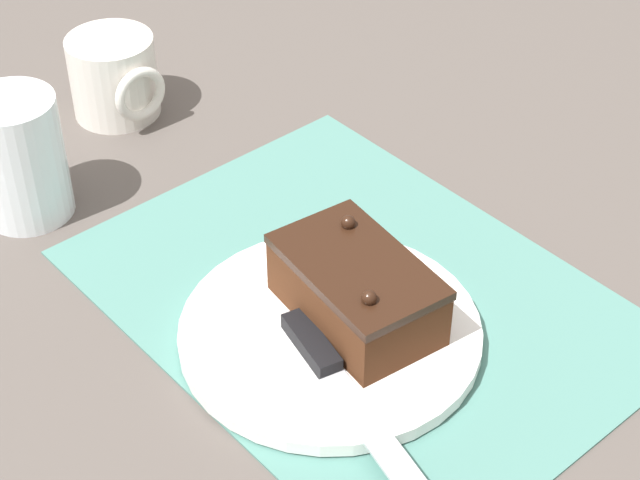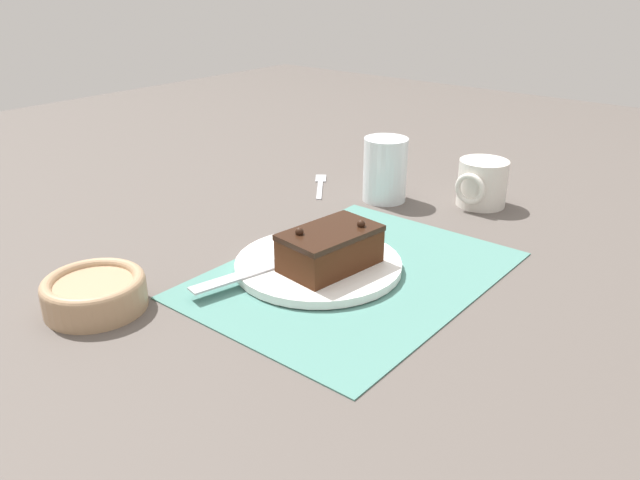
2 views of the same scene
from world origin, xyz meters
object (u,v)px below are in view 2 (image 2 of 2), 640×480
object	(u,v)px
chocolate_cake	(330,248)
coffee_mug	(482,183)
serving_knife	(280,261)
drinking_glass	(385,170)
cake_plate	(318,264)
small_bowl	(95,292)
dessert_fork	(320,184)

from	to	relation	value
chocolate_cake	coffee_mug	xyz separation A→B (m)	(-0.41, 0.03, -0.00)
serving_knife	drinking_glass	bearing A→B (deg)	-67.24
chocolate_cake	cake_plate	bearing A→B (deg)	-98.07
cake_plate	chocolate_cake	world-z (taller)	chocolate_cake
serving_knife	drinking_glass	distance (m)	0.36
coffee_mug	small_bowl	bearing A→B (deg)	-17.69
cake_plate	serving_knife	size ratio (longest dim) A/B	1.17
chocolate_cake	dessert_fork	size ratio (longest dim) A/B	1.16
drinking_glass	small_bowl	xyz separation A→B (m)	(0.58, -0.06, -0.04)
chocolate_cake	coffee_mug	bearing A→B (deg)	175.09
chocolate_cake	drinking_glass	world-z (taller)	drinking_glass
drinking_glass	small_bowl	distance (m)	0.59
chocolate_cake	dessert_fork	bearing A→B (deg)	-138.72
cake_plate	small_bowl	bearing A→B (deg)	-29.91
chocolate_cake	drinking_glass	xyz separation A→B (m)	(-0.32, -0.12, 0.02)
coffee_mug	dessert_fork	xyz separation A→B (m)	(0.10, -0.30, -0.04)
cake_plate	chocolate_cake	distance (m)	0.04
dessert_fork	coffee_mug	bearing A→B (deg)	-19.58
small_bowl	serving_knife	bearing A→B (deg)	152.20
cake_plate	serving_knife	bearing A→B (deg)	-39.44
small_bowl	coffee_mug	world-z (taller)	coffee_mug
chocolate_cake	small_bowl	bearing A→B (deg)	-34.07
chocolate_cake	dessert_fork	distance (m)	0.41
drinking_glass	small_bowl	bearing A→B (deg)	-5.76
cake_plate	drinking_glass	distance (m)	0.33
cake_plate	dessert_fork	bearing A→B (deg)	-141.11
coffee_mug	chocolate_cake	bearing A→B (deg)	-4.91
small_bowl	dessert_fork	size ratio (longest dim) A/B	1.02
serving_knife	small_bowl	bearing A→B (deg)	75.46
serving_knife	small_bowl	xyz separation A→B (m)	(0.22, -0.12, 0.00)
coffee_mug	dessert_fork	size ratio (longest dim) A/B	0.77
chocolate_cake	drinking_glass	distance (m)	0.34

